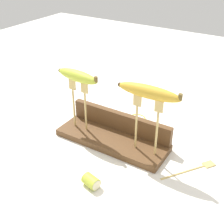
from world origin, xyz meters
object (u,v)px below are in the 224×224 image
at_px(banana_raised_right, 149,92).
at_px(banana_raised_left, 78,76).
at_px(fork_fallen_near, 195,168).
at_px(banana_chunk_near, 91,181).
at_px(wire_coil, 137,118).
at_px(fork_stand_left, 79,101).
at_px(fork_stand_right, 147,120).

bearing_deg(banana_raised_right, banana_raised_left, 180.00).
bearing_deg(fork_fallen_near, banana_chunk_near, -134.85).
relative_size(fork_fallen_near, banana_chunk_near, 3.04).
bearing_deg(banana_raised_right, fork_fallen_near, 8.78).
distance_m(fork_fallen_near, banana_chunk_near, 0.32).
relative_size(banana_chunk_near, wire_coil, 0.80).
xyz_separation_m(fork_fallen_near, banana_chunk_near, (-0.23, -0.23, 0.01)).
height_order(fork_stand_left, banana_chunk_near, fork_stand_left).
bearing_deg(fork_stand_right, fork_stand_left, -180.00).
height_order(fork_fallen_near, wire_coil, fork_fallen_near).
bearing_deg(fork_stand_left, banana_raised_right, -0.00).
relative_size(fork_stand_left, fork_stand_right, 0.96).
relative_size(fork_fallen_near, wire_coil, 2.42).
bearing_deg(fork_stand_left, fork_fallen_near, 3.40).
xyz_separation_m(fork_fallen_near, wire_coil, (-0.29, 0.17, -0.00)).
distance_m(banana_raised_right, fork_fallen_near, 0.28).
relative_size(fork_stand_left, wire_coil, 2.65).
bearing_deg(fork_stand_right, banana_raised_right, -179.14).
bearing_deg(wire_coil, fork_stand_left, -123.32).
relative_size(banana_raised_left, banana_chunk_near, 3.15).
bearing_deg(banana_chunk_near, fork_stand_right, 71.91).
bearing_deg(banana_raised_left, banana_chunk_near, -46.85).
height_order(fork_stand_left, fork_fallen_near, fork_stand_left).
xyz_separation_m(fork_stand_right, banana_raised_right, (-0.00, -0.00, 0.10)).
height_order(fork_fallen_near, banana_chunk_near, banana_chunk_near).
distance_m(fork_stand_left, banana_raised_left, 0.09).
xyz_separation_m(fork_stand_left, fork_fallen_near, (0.42, 0.02, -0.13)).
bearing_deg(fork_stand_left, banana_chunk_near, -46.86).
bearing_deg(banana_raised_right, fork_stand_left, 180.00).
relative_size(fork_stand_right, banana_raised_left, 1.10).
bearing_deg(fork_fallen_near, banana_raised_left, -176.60).
xyz_separation_m(fork_stand_left, banana_raised_right, (0.26, -0.00, 0.10)).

